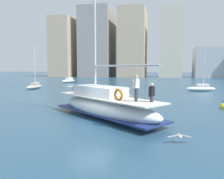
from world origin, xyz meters
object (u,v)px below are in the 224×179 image
Objects in this scene: main_sailboat at (105,105)px; moored_cutter_left at (34,86)px; seagull at (180,136)px; moored_sloop_far at (69,80)px; mooring_buoy at (224,107)px; moored_sloop_near at (201,88)px.

main_sailboat is 25.27m from moored_cutter_left.
main_sailboat is at bearing 136.88° from seagull.
main_sailboat is 2.07× the size of moored_sloop_far.
mooring_buoy is (26.11, -12.97, -0.34)m from moored_cutter_left.
main_sailboat is 14.78× the size of mooring_buoy.
moored_cutter_left is (-26.69, -2.16, 0.02)m from moored_sloop_near.
moored_sloop_far is at bearing 152.50° from moored_sloop_near.
moored_cutter_left is at bearing 132.59° from main_sailboat.
seagull is at bearing -113.47° from mooring_buoy.
main_sailboat is at bearing -62.63° from moored_sloop_far.
mooring_buoy is (9.01, 5.63, -0.73)m from main_sailboat.
seagull is at bearing -101.08° from moored_sloop_near.
mooring_buoy is at bearing -92.20° from moored_sloop_near.
seagull is (4.67, -4.37, -0.58)m from main_sailboat.
mooring_buoy is at bearing 66.53° from seagull.
seagull is (-4.92, -25.13, -0.17)m from moored_sloop_near.
moored_sloop_far is at bearing 120.04° from seagull.
mooring_buoy is at bearing 32.01° from main_sailboat.
moored_sloop_near is 7.31× the size of mooring_buoy.
mooring_buoy is (27.26, -29.63, -0.36)m from moored_sloop_far.
main_sailboat reaches higher than moored_sloop_near.
moored_sloop_near is at bearing 4.63° from moored_cutter_left.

